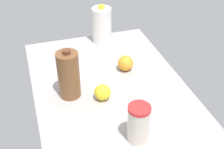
{
  "coord_description": "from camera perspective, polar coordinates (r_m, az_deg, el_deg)",
  "views": [
    {
      "loc": [
        -117.42,
        36.39,
        99.08
      ],
      "look_at": [
        0.0,
        0.0,
        13.0
      ],
      "focal_mm": 50.0,
      "sensor_mm": 36.0,
      "label": 1
    }
  ],
  "objects": [
    {
      "name": "milk_jug",
      "position": [
        1.94,
        -1.87,
        9.02
      ],
      "size": [
        11.9,
        11.9,
        23.92
      ],
      "color": "white",
      "rests_on": "countertop"
    },
    {
      "name": "orange_near_front",
      "position": [
        1.69,
        2.48,
        2.08
      ],
      "size": [
        8.45,
        8.45,
        8.45
      ],
      "primitive_type": "sphere",
      "color": "orange",
      "rests_on": "countertop"
    },
    {
      "name": "countertop",
      "position": [
        1.57,
        -0.0,
        -3.44
      ],
      "size": [
        120.0,
        76.0,
        3.0
      ],
      "primitive_type": "cube",
      "color": "#A89F9C",
      "rests_on": "ground"
    },
    {
      "name": "tumbler_cup",
      "position": [
        1.27,
        4.86,
        -8.88
      ],
      "size": [
        9.2,
        9.2,
        17.18
      ],
      "color": "beige",
      "rests_on": "countertop"
    },
    {
      "name": "lemon_beside_bowl",
      "position": [
        1.49,
        -1.74,
        -3.27
      ],
      "size": [
        7.9,
        7.9,
        7.9
      ],
      "primitive_type": "sphere",
      "color": "yellow",
      "rests_on": "countertop"
    },
    {
      "name": "chocolate_milk_jug",
      "position": [
        1.48,
        -7.94,
        -0.06
      ],
      "size": [
        10.47,
        10.47,
        25.38
      ],
      "color": "brown",
      "rests_on": "countertop"
    }
  ]
}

